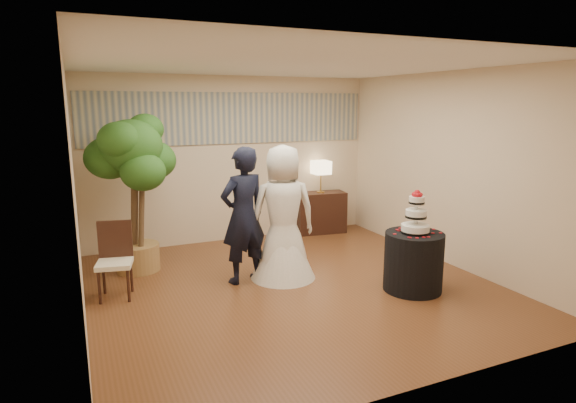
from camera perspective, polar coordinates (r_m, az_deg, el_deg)
name	(u,v)px	position (r m, az deg, el deg)	size (l,w,h in m)	color
floor	(294,287)	(6.36, 0.66, -10.05)	(5.00, 5.00, 0.00)	brown
ceiling	(294,64)	(5.93, 0.72, 15.99)	(5.00, 5.00, 0.00)	white
wall_back	(233,160)	(8.30, -6.58, 4.95)	(5.00, 0.06, 2.80)	beige
wall_front	(428,226)	(3.91, 16.24, -2.82)	(5.00, 0.06, 2.80)	beige
wall_left	(75,196)	(5.45, -23.92, 0.62)	(0.06, 5.00, 2.80)	beige
wall_right	(450,170)	(7.38, 18.64, 3.61)	(0.06, 5.00, 2.80)	beige
mural_border	(232,118)	(8.24, -6.65, 9.78)	(4.90, 0.02, 0.85)	gray
groom	(243,216)	(6.31, -5.31, -1.68)	(0.66, 0.43, 1.81)	black
bride	(283,213)	(6.42, -0.60, -1.33)	(0.89, 0.89, 1.82)	white
cake_table	(413,262)	(6.33, 14.64, -6.92)	(0.73, 0.73, 0.75)	black
wedding_cake	(416,212)	(6.16, 14.95, -1.16)	(0.35, 0.35, 0.55)	white
console	(320,212)	(8.87, 3.86, -1.31)	(0.90, 0.40, 0.75)	black
table_lamp	(321,177)	(8.74, 3.91, 2.95)	(0.29, 0.29, 0.58)	beige
ficus_tree	(134,193)	(6.99, -17.81, 0.97)	(1.07, 1.07, 2.25)	#27561B
side_chair	(114,261)	(6.23, -19.89, -6.69)	(0.43, 0.45, 0.93)	black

